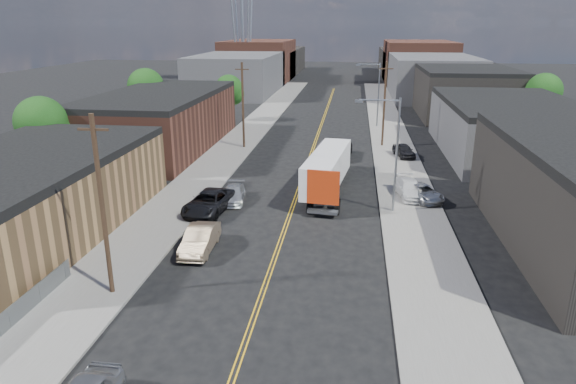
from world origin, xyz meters
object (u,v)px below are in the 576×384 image
(car_left_d, at_px, (234,194))
(car_left_b, at_px, (200,240))
(car_right_lot_c, at_px, (404,150))
(semi_truck, at_px, (328,166))
(car_right_lot_a, at_px, (423,192))
(car_left_c, at_px, (209,202))
(car_ahead_truck, at_px, (339,150))
(car_right_lot_b, at_px, (410,188))

(car_left_d, bearing_deg, car_left_b, -96.63)
(car_right_lot_c, bearing_deg, car_left_d, -147.23)
(semi_truck, bearing_deg, car_left_b, -111.32)
(car_right_lot_a, bearing_deg, car_left_c, 172.71)
(car_right_lot_a, xyz_separation_m, car_right_lot_c, (-0.31, 14.63, 0.06))
(semi_truck, distance_m, car_ahead_truck, 11.91)
(car_left_d, height_order, car_right_lot_c, car_right_lot_c)
(car_left_b, height_order, car_left_d, car_left_b)
(semi_truck, height_order, car_right_lot_b, semi_truck)
(car_left_b, relative_size, car_left_c, 0.82)
(car_left_c, bearing_deg, car_right_lot_c, 56.60)
(car_left_d, xyz_separation_m, car_ahead_truck, (8.23, 16.00, 0.18))
(car_left_c, bearing_deg, car_ahead_truck, 70.31)
(car_ahead_truck, bearing_deg, car_left_d, -114.68)
(semi_truck, height_order, car_right_lot_c, semi_truck)
(car_left_c, bearing_deg, semi_truck, 45.14)
(car_right_lot_a, relative_size, car_ahead_truck, 0.78)
(car_left_c, height_order, car_right_lot_a, car_left_c)
(semi_truck, relative_size, car_right_lot_c, 3.58)
(car_right_lot_c, height_order, car_ahead_truck, car_ahead_truck)
(car_left_c, bearing_deg, car_left_b, -71.61)
(car_ahead_truck, bearing_deg, semi_truck, -90.35)
(car_ahead_truck, bearing_deg, car_right_lot_a, -59.47)
(car_left_d, distance_m, car_right_lot_c, 22.65)
(car_left_b, relative_size, car_left_d, 1.10)
(car_left_b, distance_m, car_left_c, 7.28)
(semi_truck, distance_m, car_right_lot_a, 8.44)
(semi_truck, height_order, car_right_lot_a, semi_truck)
(car_left_c, distance_m, car_right_lot_a, 17.67)
(car_left_c, distance_m, car_left_d, 3.10)
(semi_truck, distance_m, car_left_b, 16.07)
(car_right_lot_c, bearing_deg, semi_truck, -136.34)
(car_left_c, distance_m, car_right_lot_c, 25.62)
(car_right_lot_b, relative_size, car_right_lot_c, 1.19)
(car_left_c, height_order, car_left_d, car_left_c)
(car_left_d, distance_m, car_right_lot_a, 15.80)
(car_right_lot_b, bearing_deg, car_left_b, -148.17)
(car_left_c, relative_size, car_right_lot_c, 1.45)
(car_left_d, bearing_deg, car_right_lot_c, 40.28)
(car_right_lot_c, relative_size, car_ahead_truck, 0.69)
(car_right_lot_a, relative_size, car_right_lot_c, 1.12)
(car_left_c, xyz_separation_m, car_right_lot_a, (17.01, 4.79, -0.04))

